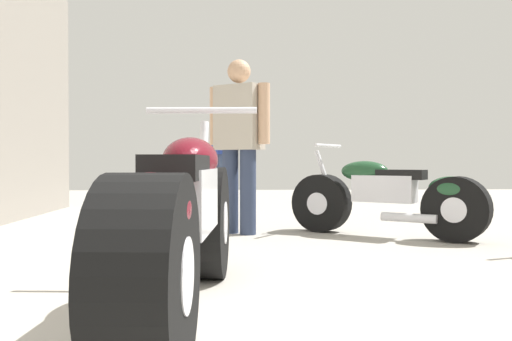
# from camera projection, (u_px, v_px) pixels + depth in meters

# --- Properties ---
(ground_plane) EXTENTS (17.72, 17.72, 0.00)m
(ground_plane) POSITION_uv_depth(u_px,v_px,m) (289.00, 247.00, 4.48)
(ground_plane) COLOR #A8A399
(motorcycle_maroon_cruiser) EXTENTS (0.65, 2.21, 1.03)m
(motorcycle_maroon_cruiser) POSITION_uv_depth(u_px,v_px,m) (182.00, 224.00, 2.48)
(motorcycle_maroon_cruiser) COLOR black
(motorcycle_maroon_cruiser) RESTS_ON ground_plane
(motorcycle_black_naked) EXTENTS (1.65, 1.25, 0.88)m
(motorcycle_black_naked) POSITION_uv_depth(u_px,v_px,m) (388.00, 198.00, 5.07)
(motorcycle_black_naked) COLOR black
(motorcycle_black_naked) RESTS_ON ground_plane
(mechanic_in_blue) EXTENTS (0.62, 0.47, 1.70)m
(mechanic_in_blue) POSITION_uv_depth(u_px,v_px,m) (239.00, 135.00, 5.27)
(mechanic_in_blue) COLOR #2D3851
(mechanic_in_blue) RESTS_ON ground_plane
(mechanic_with_helmet) EXTENTS (0.35, 0.67, 1.70)m
(mechanic_with_helmet) POSITION_uv_depth(u_px,v_px,m) (223.00, 138.00, 7.20)
(mechanic_with_helmet) COLOR #384766
(mechanic_with_helmet) RESTS_ON ground_plane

